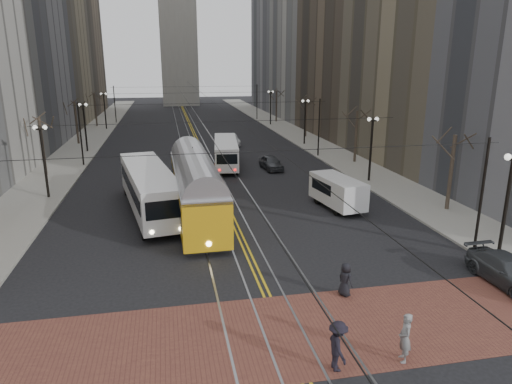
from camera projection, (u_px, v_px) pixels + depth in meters
name	position (u px, v px, depth m)	size (l,w,h in m)	color
ground	(263.00, 287.00, 22.05)	(260.00, 260.00, 0.00)	black
sidewalk_left	(86.00, 143.00, 61.69)	(5.00, 140.00, 0.15)	gray
sidewalk_right	(299.00, 136.00, 67.30)	(5.00, 140.00, 0.15)	gray
crosswalk_band	(284.00, 334.00, 18.28)	(25.00, 6.00, 0.01)	brown
streetcar_rails	(197.00, 140.00, 64.52)	(4.80, 130.00, 0.02)	gray
centre_lines	(197.00, 140.00, 64.52)	(0.42, 130.00, 0.01)	gold
building_left_far	(53.00, 14.00, 92.98)	(16.00, 20.00, 40.00)	brown
building_right_mid	(370.00, 16.00, 65.59)	(16.00, 20.00, 34.00)	brown
building_right_far	(294.00, 19.00, 102.52)	(16.00, 20.00, 40.00)	slate
lamp_posts	(207.00, 138.00, 48.42)	(27.60, 57.20, 5.60)	black
street_trees	(202.00, 129.00, 54.55)	(31.68, 53.28, 5.60)	#382D23
trolley_wires	(202.00, 122.00, 53.89)	(25.96, 120.00, 6.60)	black
transit_bus	(150.00, 191.00, 32.69)	(2.71, 13.00, 3.25)	silver
streetcar	(196.00, 192.00, 31.82)	(2.78, 14.98, 3.53)	#CA9411
rear_bus	(226.00, 153.00, 47.59)	(2.27, 10.43, 2.72)	silver
cargo_van	(337.00, 193.00, 33.75)	(2.04, 5.30, 2.34)	white
sedan_grey	(271.00, 163.00, 46.29)	(1.67, 4.16, 1.42)	#3D4045
sedan_silver	(230.00, 140.00, 59.80)	(1.59, 4.56, 1.50)	#ADB0B5
sedan_parked	(509.00, 271.00, 22.18)	(1.95, 4.79, 1.39)	#404448
pedestrian_a	(345.00, 279.00, 21.08)	(0.79, 0.52, 1.62)	black
pedestrian_b	(405.00, 338.00, 16.37)	(0.68, 0.45, 1.88)	gray
pedestrian_d	(338.00, 346.00, 15.90)	(1.21, 0.70, 1.88)	black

